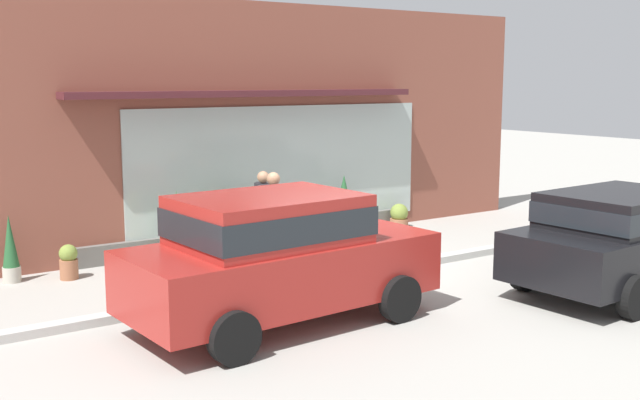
{
  "coord_description": "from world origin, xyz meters",
  "views": [
    {
      "loc": [
        -7.15,
        -9.87,
        3.21
      ],
      "look_at": [
        0.4,
        1.2,
        1.08
      ],
      "focal_mm": 42.82,
      "sensor_mm": 36.0,
      "label": 1
    }
  ],
  "objects_px": {
    "fire_hydrant": "(229,250)",
    "parked_car_red": "(277,253)",
    "parked_car_black": "(625,234)",
    "potted_plant_window_left": "(10,250)",
    "potted_plant_doorstep": "(177,227)",
    "potted_plant_near_hydrant": "(270,225)",
    "potted_plant_low_front": "(344,207)",
    "pedestrian_passerby": "(264,208)",
    "potted_plant_window_right": "(228,226)",
    "potted_plant_corner_tall": "(69,262)",
    "pedestrian_with_handbag": "(272,213)",
    "potted_plant_by_entrance": "(399,216)"
  },
  "relations": [
    {
      "from": "potted_plant_doorstep",
      "to": "parked_car_black",
      "type": "bearing_deg",
      "value": -48.71
    },
    {
      "from": "fire_hydrant",
      "to": "pedestrian_with_handbag",
      "type": "xyz_separation_m",
      "value": [
        0.85,
        0.06,
        0.51
      ]
    },
    {
      "from": "parked_car_black",
      "to": "potted_plant_by_entrance",
      "type": "height_order",
      "value": "parked_car_black"
    },
    {
      "from": "pedestrian_with_handbag",
      "to": "parked_car_red",
      "type": "xyz_separation_m",
      "value": [
        -1.42,
        -2.49,
        -0.01
      ]
    },
    {
      "from": "pedestrian_passerby",
      "to": "potted_plant_corner_tall",
      "type": "height_order",
      "value": "pedestrian_passerby"
    },
    {
      "from": "pedestrian_with_handbag",
      "to": "potted_plant_window_right",
      "type": "bearing_deg",
      "value": -44.92
    },
    {
      "from": "potted_plant_near_hydrant",
      "to": "potted_plant_window_right",
      "type": "xyz_separation_m",
      "value": [
        -0.94,
        -0.05,
        0.09
      ]
    },
    {
      "from": "parked_car_black",
      "to": "potted_plant_window_left",
      "type": "bearing_deg",
      "value": 139.81
    },
    {
      "from": "potted_plant_window_left",
      "to": "potted_plant_doorstep",
      "type": "bearing_deg",
      "value": -4.51
    },
    {
      "from": "potted_plant_near_hydrant",
      "to": "potted_plant_doorstep",
      "type": "height_order",
      "value": "potted_plant_doorstep"
    },
    {
      "from": "fire_hydrant",
      "to": "potted_plant_by_entrance",
      "type": "height_order",
      "value": "fire_hydrant"
    },
    {
      "from": "potted_plant_doorstep",
      "to": "potted_plant_low_front",
      "type": "bearing_deg",
      "value": 1.87
    },
    {
      "from": "fire_hydrant",
      "to": "potted_plant_by_entrance",
      "type": "relative_size",
      "value": 1.74
    },
    {
      "from": "parked_car_black",
      "to": "potted_plant_low_front",
      "type": "relative_size",
      "value": 3.28
    },
    {
      "from": "fire_hydrant",
      "to": "pedestrian_with_handbag",
      "type": "relative_size",
      "value": 0.55
    },
    {
      "from": "parked_car_red",
      "to": "potted_plant_corner_tall",
      "type": "relative_size",
      "value": 7.36
    },
    {
      "from": "pedestrian_passerby",
      "to": "potted_plant_by_entrance",
      "type": "height_order",
      "value": "pedestrian_passerby"
    },
    {
      "from": "pedestrian_with_handbag",
      "to": "potted_plant_window_right",
      "type": "relative_size",
      "value": 1.82
    },
    {
      "from": "potted_plant_doorstep",
      "to": "potted_plant_window_left",
      "type": "relative_size",
      "value": 1.18
    },
    {
      "from": "pedestrian_passerby",
      "to": "potted_plant_window_left",
      "type": "relative_size",
      "value": 1.47
    },
    {
      "from": "pedestrian_with_handbag",
      "to": "potted_plant_low_front",
      "type": "xyz_separation_m",
      "value": [
        2.66,
        1.61,
        -0.37
      ]
    },
    {
      "from": "parked_car_black",
      "to": "potted_plant_low_front",
      "type": "height_order",
      "value": "parked_car_black"
    },
    {
      "from": "potted_plant_doorstep",
      "to": "potted_plant_window_right",
      "type": "distance_m",
      "value": 1.02
    },
    {
      "from": "pedestrian_with_handbag",
      "to": "parked_car_red",
      "type": "height_order",
      "value": "parked_car_red"
    },
    {
      "from": "pedestrian_with_handbag",
      "to": "potted_plant_corner_tall",
      "type": "relative_size",
      "value": 2.93
    },
    {
      "from": "parked_car_black",
      "to": "potted_plant_by_entrance",
      "type": "bearing_deg",
      "value": 82.96
    },
    {
      "from": "pedestrian_passerby",
      "to": "potted_plant_window_right",
      "type": "distance_m",
      "value": 0.91
    },
    {
      "from": "potted_plant_near_hydrant",
      "to": "potted_plant_doorstep",
      "type": "bearing_deg",
      "value": -177.3
    },
    {
      "from": "potted_plant_low_front",
      "to": "potted_plant_window_right",
      "type": "height_order",
      "value": "potted_plant_low_front"
    },
    {
      "from": "parked_car_black",
      "to": "pedestrian_passerby",
      "type": "bearing_deg",
      "value": 122.82
    },
    {
      "from": "pedestrian_with_handbag",
      "to": "potted_plant_by_entrance",
      "type": "xyz_separation_m",
      "value": [
        4.21,
        1.69,
        -0.73
      ]
    },
    {
      "from": "potted_plant_corner_tall",
      "to": "potted_plant_near_hydrant",
      "type": "bearing_deg",
      "value": 2.93
    },
    {
      "from": "parked_car_black",
      "to": "potted_plant_window_left",
      "type": "height_order",
      "value": "parked_car_black"
    },
    {
      "from": "pedestrian_passerby",
      "to": "potted_plant_near_hydrant",
      "type": "height_order",
      "value": "pedestrian_passerby"
    },
    {
      "from": "parked_car_red",
      "to": "potted_plant_window_left",
      "type": "bearing_deg",
      "value": 116.69
    },
    {
      "from": "pedestrian_with_handbag",
      "to": "parked_car_black",
      "type": "xyz_separation_m",
      "value": [
        3.81,
        -4.06,
        -0.11
      ]
    },
    {
      "from": "potted_plant_corner_tall",
      "to": "potted_plant_low_front",
      "type": "bearing_deg",
      "value": 2.31
    },
    {
      "from": "fire_hydrant",
      "to": "parked_car_red",
      "type": "height_order",
      "value": "parked_car_red"
    },
    {
      "from": "fire_hydrant",
      "to": "parked_car_black",
      "type": "distance_m",
      "value": 6.16
    },
    {
      "from": "fire_hydrant",
      "to": "potted_plant_window_right",
      "type": "distance_m",
      "value": 1.78
    },
    {
      "from": "parked_car_black",
      "to": "potted_plant_by_entrance",
      "type": "relative_size",
      "value": 7.94
    },
    {
      "from": "potted_plant_doorstep",
      "to": "potted_plant_window_left",
      "type": "xyz_separation_m",
      "value": [
        -2.76,
        0.22,
        -0.1
      ]
    },
    {
      "from": "potted_plant_near_hydrant",
      "to": "potted_plant_low_front",
      "type": "relative_size",
      "value": 0.58
    },
    {
      "from": "fire_hydrant",
      "to": "parked_car_red",
      "type": "xyz_separation_m",
      "value": [
        -0.57,
        -2.44,
        0.5
      ]
    },
    {
      "from": "potted_plant_near_hydrant",
      "to": "potted_plant_low_front",
      "type": "bearing_deg",
      "value": 0.95
    },
    {
      "from": "potted_plant_low_front",
      "to": "potted_plant_window_right",
      "type": "distance_m",
      "value": 2.71
    },
    {
      "from": "potted_plant_window_left",
      "to": "potted_plant_by_entrance",
      "type": "distance_m",
      "value": 8.03
    },
    {
      "from": "potted_plant_by_entrance",
      "to": "potted_plant_low_front",
      "type": "relative_size",
      "value": 0.41
    },
    {
      "from": "potted_plant_doorstep",
      "to": "potted_plant_window_left",
      "type": "height_order",
      "value": "potted_plant_doorstep"
    },
    {
      "from": "potted_plant_near_hydrant",
      "to": "potted_plant_low_front",
      "type": "height_order",
      "value": "potted_plant_low_front"
    }
  ]
}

